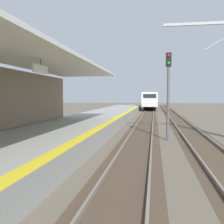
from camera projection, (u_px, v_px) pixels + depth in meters
The scene contains 5 objects.
station_platform at pixel (62, 134), 15.04m from camera, with size 5.00×80.00×0.91m.
track_pair_nearest_platform at pixel (142, 133), 18.30m from camera, with size 2.34×120.00×0.16m.
track_pair_middle at pixel (192, 134), 17.76m from camera, with size 2.34×120.00×0.16m.
approaching_train at pixel (150, 99), 54.95m from camera, with size 2.93×19.60×4.76m.
rail_signal_post at pixel (168, 87), 15.44m from camera, with size 0.32×0.34×5.20m.
Camera 1 is at (2.74, 1.72, 2.62)m, focal length 41.77 mm.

